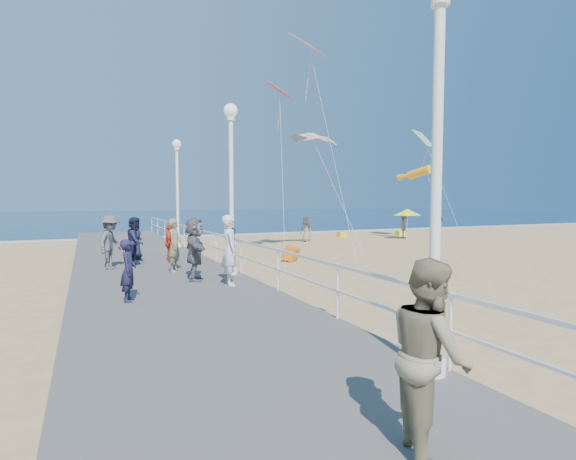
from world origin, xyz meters
name	(u,v)px	position (x,y,z in m)	size (l,w,h in m)	color
ground	(373,275)	(0.00, 0.00, 0.00)	(160.00, 160.00, 0.00)	tan
ocean	(148,217)	(0.00, 65.00, 0.01)	(160.00, 90.00, 0.05)	#0C284B
surf_line	(220,235)	(0.00, 20.50, 0.03)	(160.00, 1.20, 0.04)	white
boardwalk	(163,286)	(-7.50, 0.00, 0.20)	(5.00, 44.00, 0.40)	#65605B
railing	(241,247)	(-5.05, 0.00, 1.25)	(0.05, 42.00, 0.55)	white
lamp_post_near	(437,128)	(-5.35, -9.00, 3.66)	(0.44, 0.44, 5.32)	white
lamp_post_mid	(231,170)	(-5.35, 0.00, 3.66)	(0.44, 0.44, 5.32)	white
lamp_post_far	(177,182)	(-5.35, 9.00, 3.66)	(0.44, 0.44, 5.32)	white
woman_holding_toddler	(230,250)	(-5.93, -1.73, 1.37)	(0.71, 0.46, 1.93)	silver
toddler_held	(234,240)	(-5.78, -1.58, 1.61)	(0.35, 0.27, 0.73)	#2E69AC
spectator_0	(128,271)	(-8.67, -2.73, 1.12)	(0.52, 0.34, 1.44)	#1B1937
spectator_1	(430,355)	(-6.66, -10.40, 1.30)	(0.88, 0.68, 1.80)	gray
spectator_2	(110,242)	(-8.79, 2.72, 1.32)	(1.18, 0.68, 1.83)	#4F5054
spectator_3	(169,243)	(-6.64, 3.88, 1.11)	(0.83, 0.34, 1.41)	red
spectator_4	(134,238)	(-7.80, 4.98, 1.24)	(0.82, 0.53, 1.67)	#162231
spectator_5	(195,249)	(-6.67, -0.63, 1.32)	(1.71, 0.54, 1.84)	#5D5D62
spectator_6	(175,245)	(-6.90, 1.25, 1.27)	(0.64, 0.42, 1.74)	#7B7B55
spectator_7	(136,241)	(-7.92, 3.24, 1.27)	(0.84, 0.66, 1.73)	#1B1A39
beach_walker_a	(404,226)	(11.34, 12.31, 0.88)	(1.14, 0.66, 1.77)	#5E5F63
beach_walker_b	(438,222)	(19.44, 17.63, 0.80)	(0.94, 0.39, 1.60)	#1E1B3D
beach_walker_c	(306,229)	(3.71, 12.83, 0.82)	(0.80, 0.52, 1.64)	gray
box_kite	(291,255)	(-1.26, 4.44, 0.30)	(0.55, 0.55, 0.60)	red
beach_umbrella	(407,212)	(10.94, 11.51, 1.91)	(1.90, 1.90, 2.14)	white
beach_chair_left	(342,234)	(7.87, 15.19, 0.20)	(0.55, 0.55, 0.40)	yellow
beach_chair_right	(400,233)	(12.47, 14.19, 0.20)	(0.55, 0.55, 0.40)	#F1FF1A
kite_parafoil	(314,136)	(1.91, 8.36, 6.24)	(2.75, 0.90, 0.30)	#DA4A19
kite_windsock	(420,172)	(10.87, 10.25, 4.60)	(0.56, 0.56, 2.87)	#FFA015
kite_diamond_pink	(280,90)	(-1.06, 6.16, 7.90)	(1.17, 1.17, 0.02)	#E55468
kite_diamond_multi	(424,139)	(11.77, 10.90, 6.93)	(1.65, 1.65, 0.02)	#1A92E2
kite_diamond_redwhite	(309,45)	(-0.08, 5.07, 9.76)	(1.51, 1.51, 0.02)	red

